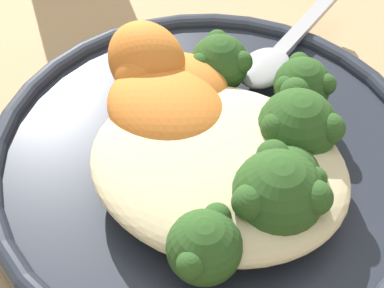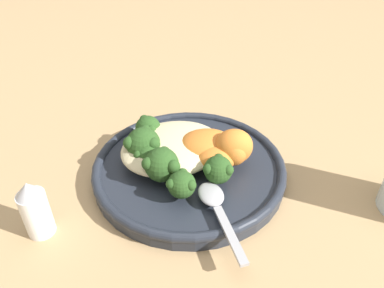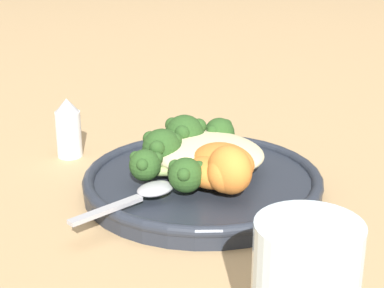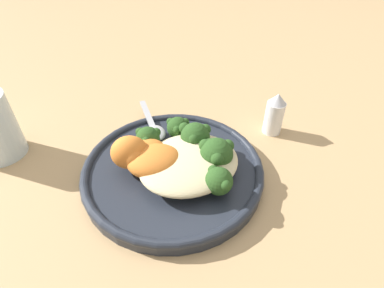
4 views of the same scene
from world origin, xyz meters
name	(u,v)px [view 2 (image 2 of 4)]	position (x,y,z in m)	size (l,w,h in m)	color
ground_plane	(190,182)	(0.00, 0.00, 0.00)	(4.00, 4.00, 0.00)	tan
plate	(189,168)	(0.01, 0.01, 0.01)	(0.24, 0.24, 0.02)	#232833
quinoa_mound	(172,147)	(-0.01, 0.03, 0.04)	(0.13, 0.11, 0.03)	beige
broccoli_stalk_0	(156,132)	(-0.02, 0.07, 0.04)	(0.07, 0.09, 0.03)	#9EBC66
broccoli_stalk_1	(152,145)	(-0.03, 0.04, 0.04)	(0.11, 0.06, 0.04)	#9EBC66
broccoli_stalk_2	(157,155)	(-0.03, 0.03, 0.04)	(0.09, 0.03, 0.03)	#9EBC66
broccoli_stalk_3	(166,164)	(-0.03, 0.00, 0.04)	(0.09, 0.06, 0.04)	#9EBC66
broccoli_stalk_4	(185,177)	(-0.02, -0.02, 0.04)	(0.08, 0.10, 0.03)	#9EBC66
broccoli_stalk_5	(212,165)	(0.02, -0.02, 0.04)	(0.04, 0.09, 0.03)	#9EBC66
sweet_potato_chunk_0	(217,158)	(0.03, -0.01, 0.04)	(0.05, 0.04, 0.03)	orange
sweet_potato_chunk_1	(231,149)	(0.05, -0.01, 0.04)	(0.05, 0.04, 0.04)	orange
sweet_potato_chunk_2	(233,147)	(0.05, -0.01, 0.05)	(0.05, 0.04, 0.05)	orange
sweet_potato_chunk_3	(207,145)	(0.03, 0.01, 0.04)	(0.07, 0.06, 0.03)	orange
spoon	(215,202)	(0.00, -0.07, 0.03)	(0.04, 0.12, 0.01)	#A3A3A8
salt_shaker	(35,210)	(-0.18, 0.00, 0.03)	(0.03, 0.03, 0.07)	white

